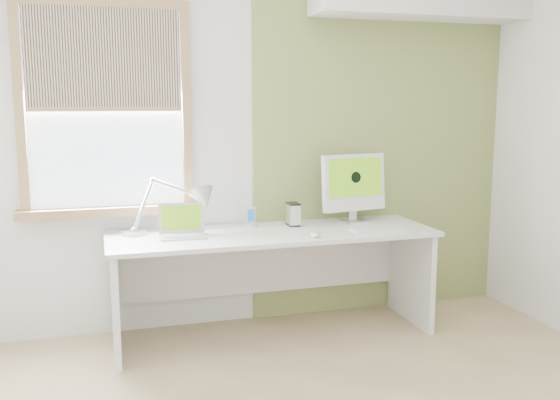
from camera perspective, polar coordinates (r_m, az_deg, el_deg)
name	(u,v)px	position (r m, az deg, el deg)	size (l,w,h in m)	color
room	(346,169)	(2.77, 6.16, 2.83)	(4.04, 3.54, 2.64)	tan
accent_wall	(380,141)	(4.76, 9.27, 5.37)	(2.00, 0.02, 2.60)	olive
window	(106,110)	(4.26, -15.79, 8.02)	(1.20, 0.14, 1.42)	olive
desk	(271,258)	(4.27, -0.88, -5.34)	(2.20, 0.70, 0.73)	silver
desk_lamp	(191,203)	(4.15, -8.27, -0.30)	(0.66, 0.27, 0.38)	silver
laptop	(182,228)	(4.08, -9.04, -2.57)	(0.30, 0.25, 0.21)	silver
phone_dock	(251,221)	(4.32, -2.70, -1.99)	(0.08, 0.08, 0.14)	silver
external_drive	(293,214)	(4.36, 1.23, -1.32)	(0.08, 0.13, 0.16)	silver
imac	(354,184)	(4.51, 6.83, 1.48)	(0.51, 0.20, 0.49)	silver
keyboard	(379,229)	(4.27, 9.19, -2.66)	(0.40, 0.12, 0.02)	white
mouse	(315,235)	(4.01, 3.26, -3.22)	(0.06, 0.11, 0.03)	white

